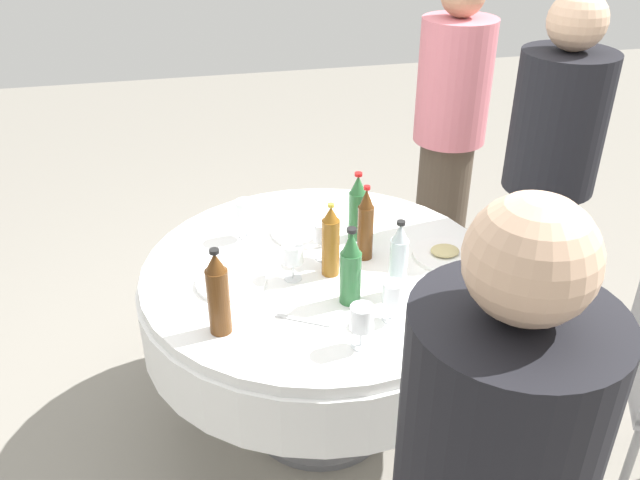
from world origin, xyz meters
name	(u,v)px	position (x,y,z in m)	size (l,w,h in m)	color
ground_plane	(320,417)	(0.00, 0.00, 0.00)	(10.00, 10.00, 0.00)	gray
dining_table	(320,300)	(0.00, 0.00, 0.59)	(1.29, 1.29, 0.74)	white
bottle_green_west	(351,269)	(-0.05, 0.23, 0.87)	(0.07, 0.07, 0.27)	#2D6B38
bottle_brown_near	(218,294)	(0.38, 0.30, 0.88)	(0.07, 0.07, 0.29)	#593314
bottle_amber_east	(331,242)	(-0.02, 0.06, 0.87)	(0.06, 0.06, 0.27)	#8C5619
bottle_green_mid	(357,208)	(-0.18, -0.17, 0.86)	(0.07, 0.07, 0.27)	#2D6B38
bottle_clear_front	(398,261)	(-0.21, 0.23, 0.87)	(0.06, 0.06, 0.28)	silver
bottle_brown_north	(366,225)	(-0.17, -0.02, 0.87)	(0.06, 0.06, 0.28)	#593314
wine_glass_mid	(393,295)	(-0.15, 0.36, 0.83)	(0.07, 0.07, 0.14)	white
wine_glass_front	(245,210)	(0.23, -0.26, 0.85)	(0.08, 0.08, 0.15)	white
wine_glass_north	(324,233)	(-0.02, -0.04, 0.85)	(0.07, 0.07, 0.15)	white
wine_glass_right	(293,255)	(0.11, 0.06, 0.84)	(0.07, 0.07, 0.14)	white
wine_glass_left	(362,320)	(-0.02, 0.46, 0.84)	(0.07, 0.07, 0.14)	white
plate_left	(304,231)	(0.01, -0.24, 0.75)	(0.25, 0.25, 0.02)	white
plate_outer	(445,254)	(-0.45, 0.04, 0.75)	(0.23, 0.23, 0.04)	white
plate_far	(231,282)	(0.32, 0.05, 0.75)	(0.24, 0.24, 0.02)	white
fork_near	(302,320)	(0.12, 0.30, 0.74)	(0.18, 0.02, 0.01)	silver
person_west	(544,198)	(-0.92, -0.12, 0.85)	(0.34, 0.34, 1.62)	#4C3F33
person_east	(449,138)	(-0.82, -0.85, 0.83)	(0.34, 0.34, 1.58)	#4C3F33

